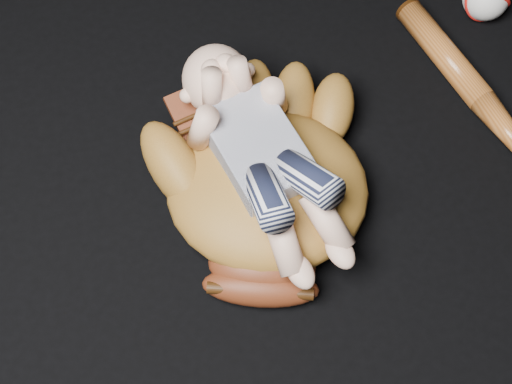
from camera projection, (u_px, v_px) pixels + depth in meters
baseball_glove at (267, 184)px, 1.16m from camera, size 0.50×0.53×0.13m
newborn_baby at (268, 160)px, 1.10m from camera, size 0.25×0.42×0.16m
baseball_bat at (493, 113)px, 1.27m from camera, size 0.15×0.49×0.05m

